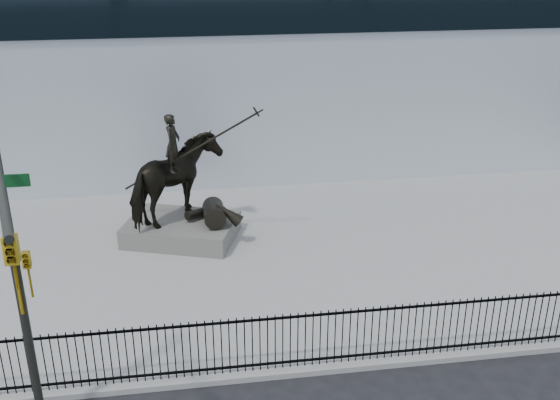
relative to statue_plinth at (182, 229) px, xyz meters
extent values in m
plane|color=black|center=(3.92, -8.69, -0.48)|extent=(120.00, 120.00, 0.00)
cube|color=#969693|center=(3.92, -1.69, -0.41)|extent=(30.00, 12.00, 0.15)
cube|color=silver|center=(3.92, 11.31, 4.02)|extent=(44.00, 14.00, 9.00)
cube|color=black|center=(3.92, -7.44, -0.18)|extent=(22.00, 0.05, 0.05)
cube|color=black|center=(3.92, -7.44, 1.07)|extent=(22.00, 0.05, 0.05)
cube|color=black|center=(3.92, -7.44, 0.42)|extent=(22.00, 0.03, 1.50)
cube|color=#57544F|center=(0.00, 0.00, 0.00)|extent=(4.14, 3.46, 0.66)
imported|color=black|center=(0.00, 0.00, 1.74)|extent=(3.19, 3.43, 2.82)
imported|color=black|center=(-0.10, 0.04, 3.03)|extent=(0.66, 0.81, 1.91)
cylinder|color=black|center=(0.37, -0.13, 2.74)|extent=(4.31, 1.56, 2.87)
cylinder|color=#272923|center=(-3.08, -8.49, 3.02)|extent=(0.18, 0.18, 7.00)
imported|color=gold|center=(-1.88, -12.74, 5.49)|extent=(0.18, 0.22, 1.10)
imported|color=gold|center=(-2.86, -8.49, 3.22)|extent=(0.16, 0.20, 1.00)
cube|color=#0C3F19|center=(-2.72, -9.69, 5.62)|extent=(0.90, 0.03, 0.22)
camera|label=1|loc=(0.26, -20.18, 9.47)|focal=42.00mm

